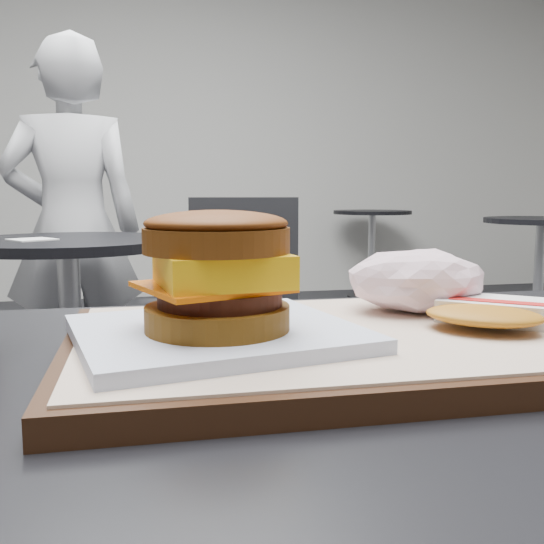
{
  "coord_description": "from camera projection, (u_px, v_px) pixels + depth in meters",
  "views": [
    {
      "loc": [
        -0.11,
        -0.38,
        0.89
      ],
      "look_at": [
        -0.02,
        0.06,
        0.83
      ],
      "focal_mm": 40.0,
      "sensor_mm": 36.0,
      "label": 1
    }
  ],
  "objects": [
    {
      "name": "bg_table_far",
      "position": [
        372.0,
        233.0,
        5.17
      ],
      "size": [
        0.66,
        0.66,
        0.75
      ],
      "color": "black",
      "rests_on": "ground"
    },
    {
      "name": "hash_brown",
      "position": [
        491.0,
        312.0,
        0.48
      ],
      "size": [
        0.14,
        0.13,
        0.02
      ],
      "color": "white",
      "rests_on": "serving_tray"
    },
    {
      "name": "neighbor_chair",
      "position": [
        211.0,
        299.0,
        2.22
      ],
      "size": [
        0.62,
        0.45,
        0.88
      ],
      "color": "#A3A3A8",
      "rests_on": "ground"
    },
    {
      "name": "napkin",
      "position": [
        32.0,
        239.0,
        1.88
      ],
      "size": [
        0.17,
        0.17,
        0.0
      ],
      "primitive_type": "cube",
      "rotation": [
        0.0,
        0.0,
        0.61
      ],
      "color": "white",
      "rests_on": "neighbor_table"
    },
    {
      "name": "bg_table_near",
      "position": [
        540.0,
        249.0,
        3.6
      ],
      "size": [
        0.66,
        0.66,
        0.75
      ],
      "color": "black",
      "rests_on": "ground"
    },
    {
      "name": "serving_tray",
      "position": [
        322.0,
        344.0,
        0.46
      ],
      "size": [
        0.38,
        0.28,
        0.02
      ],
      "color": "black",
      "rests_on": "customer_table"
    },
    {
      "name": "breakfast_sandwich",
      "position": [
        217.0,
        287.0,
        0.42
      ],
      "size": [
        0.22,
        0.2,
        0.09
      ],
      "color": "white",
      "rests_on": "serving_tray"
    },
    {
      "name": "crumpled_wrapper",
      "position": [
        416.0,
        280.0,
        0.54
      ],
      "size": [
        0.12,
        0.1,
        0.05
      ],
      "primitive_type": null,
      "color": "white",
      "rests_on": "serving_tray"
    },
    {
      "name": "patron",
      "position": [
        73.0,
        230.0,
        2.43
      ],
      "size": [
        0.56,
        0.38,
        1.5
      ],
      "primitive_type": "imported",
      "rotation": [
        0.0,
        0.0,
        3.18
      ],
      "color": "silver",
      "rests_on": "ground"
    },
    {
      "name": "neighbor_table",
      "position": [
        70.0,
        300.0,
        1.96
      ],
      "size": [
        0.7,
        0.7,
        0.75
      ],
      "color": "black",
      "rests_on": "ground"
    }
  ]
}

